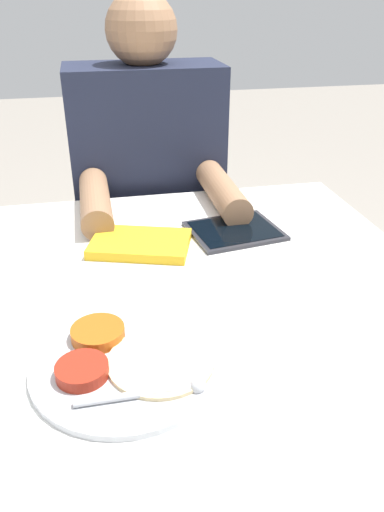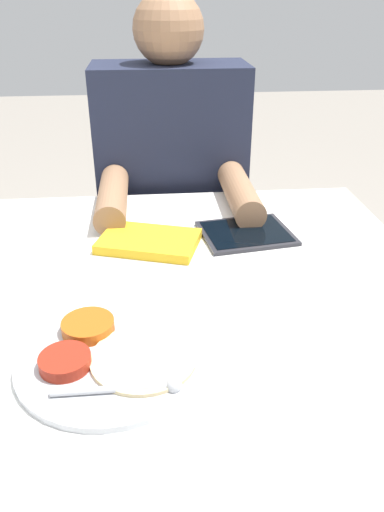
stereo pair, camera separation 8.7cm
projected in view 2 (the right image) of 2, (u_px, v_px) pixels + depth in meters
dining_table at (178, 451)px, 1.05m from camera, size 0.97×0.98×0.77m
thali_tray at (109, 355)px, 0.72m from camera, size 0.27×0.27×0.03m
red_notebook at (149, 242)px, 1.03m from camera, size 0.23×0.18×0.02m
tablet_device at (246, 233)px, 1.08m from camera, size 0.21×0.18×0.01m
person_diner at (173, 236)px, 1.50m from camera, size 0.41×0.49×1.24m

